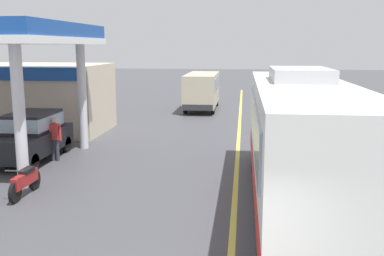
{
  "coord_description": "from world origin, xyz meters",
  "views": [
    {
      "loc": [
        0.19,
        -4.76,
        4.31
      ],
      "look_at": [
        -1.5,
        10.0,
        1.6
      ],
      "focal_mm": 42.42,
      "sensor_mm": 36.0,
      "label": 1
    }
  ],
  "objects_px": {
    "coach_bus_main": "(302,144)",
    "minibus_opposing_lane": "(202,88)",
    "car_at_pump": "(32,134)",
    "pedestrian_near_pump": "(54,137)",
    "motorcycle_parked_forecourt": "(25,181)"
  },
  "relations": [
    {
      "from": "car_at_pump",
      "to": "coach_bus_main",
      "type": "bearing_deg",
      "value": -22.4
    },
    {
      "from": "motorcycle_parked_forecourt",
      "to": "pedestrian_near_pump",
      "type": "distance_m",
      "value": 4.12
    },
    {
      "from": "motorcycle_parked_forecourt",
      "to": "car_at_pump",
      "type": "bearing_deg",
      "value": 112.92
    },
    {
      "from": "car_at_pump",
      "to": "pedestrian_near_pump",
      "type": "xyz_separation_m",
      "value": [
        0.9,
        -0.03,
        -0.08
      ]
    },
    {
      "from": "car_at_pump",
      "to": "motorcycle_parked_forecourt",
      "type": "distance_m",
      "value": 4.43
    },
    {
      "from": "coach_bus_main",
      "to": "pedestrian_near_pump",
      "type": "xyz_separation_m",
      "value": [
        -8.63,
        3.9,
        -0.79
      ]
    },
    {
      "from": "motorcycle_parked_forecourt",
      "to": "pedestrian_near_pump",
      "type": "relative_size",
      "value": 1.08
    },
    {
      "from": "car_at_pump",
      "to": "motorcycle_parked_forecourt",
      "type": "relative_size",
      "value": 2.33
    },
    {
      "from": "minibus_opposing_lane",
      "to": "pedestrian_near_pump",
      "type": "distance_m",
      "value": 15.19
    },
    {
      "from": "motorcycle_parked_forecourt",
      "to": "pedestrian_near_pump",
      "type": "xyz_separation_m",
      "value": [
        -0.81,
        4.01,
        0.49
      ]
    },
    {
      "from": "coach_bus_main",
      "to": "motorcycle_parked_forecourt",
      "type": "height_order",
      "value": "coach_bus_main"
    },
    {
      "from": "coach_bus_main",
      "to": "minibus_opposing_lane",
      "type": "height_order",
      "value": "coach_bus_main"
    },
    {
      "from": "coach_bus_main",
      "to": "pedestrian_near_pump",
      "type": "relative_size",
      "value": 6.65
    },
    {
      "from": "coach_bus_main",
      "to": "car_at_pump",
      "type": "bearing_deg",
      "value": 157.6
    },
    {
      "from": "coach_bus_main",
      "to": "motorcycle_parked_forecourt",
      "type": "bearing_deg",
      "value": -179.16
    }
  ]
}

